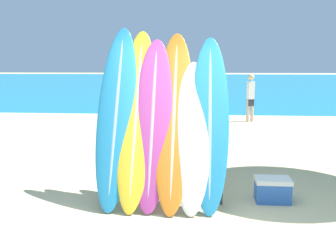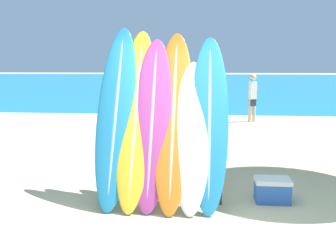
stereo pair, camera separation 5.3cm
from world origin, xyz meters
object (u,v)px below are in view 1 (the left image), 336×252
Objects in this scene: surfboard_slot_4 at (193,134)px; person_near_water at (162,94)px; person_mid_beach at (250,96)px; cooler_box at (273,190)px; surfboard_slot_0 at (117,113)px; surfboard_slot_3 at (174,117)px; surfboard_slot_5 at (210,120)px; surfboard_rack at (163,168)px; surfboard_slot_1 at (136,115)px; person_far_left at (143,93)px; surfboard_slot_2 at (153,120)px.

surfboard_slot_4 is 8.18m from person_near_water.
cooler_box is at bearing -119.90° from person_mid_beach.
surfboard_slot_3 is (0.78, 0.00, -0.04)m from surfboard_slot_0.
surfboard_slot_5 is at bearing -1.54° from surfboard_slot_0.
person_near_water is (-0.85, 8.09, 0.37)m from surfboard_rack.
surfboard_slot_3 reaches higher than person_near_water.
surfboard_rack is 3.38× the size of cooler_box.
cooler_box is (1.35, 0.05, -0.99)m from surfboard_slot_3.
surfboard_slot_1 is 1.34× the size of person_far_left.
surfboard_slot_0 reaches higher than surfboard_slot_2.
surfboard_slot_5 is at bearing 53.58° from person_near_water.
surfboard_slot_1 is 0.99m from surfboard_slot_5.
surfboard_slot_0 is at bearing -134.97° from person_mid_beach.
person_far_left is at bearing 105.32° from surfboard_slot_5.
person_far_left is at bearing 101.77° from surfboard_slot_3.
surfboard_slot_2 is at bearing -5.06° from surfboard_slot_0.
person_mid_beach is (2.71, 7.68, -0.35)m from surfboard_slot_0.
surfboard_slot_5 is at bearing 8.93° from surfboard_rack.
cooler_box is (2.34, -7.91, -0.69)m from person_near_water.
surfboard_slot_1 is at bearing 160.32° from surfboard_rack.
surfboard_slot_0 is 2.36m from cooler_box.
surfboard_slot_4 is 0.85× the size of surfboard_slot_5.
surfboard_slot_2 is at bearing -11.31° from surfboard_slot_1.
surfboard_slot_3 is 1.32× the size of person_far_left.
surfboard_slot_2 reaches higher than cooler_box.
surfboard_slot_5 is 4.72× the size of cooler_box.
person_far_left is at bearing 97.83° from surfboard_slot_1.
cooler_box is at bearing 9.24° from surfboard_slot_4.
surfboard_slot_5 is at bearing -126.18° from person_mid_beach.
surfboard_slot_1 is 1.05× the size of surfboard_slot_5.
surfboard_slot_3 is 1.67m from cooler_box.
surfboard_slot_0 is 1.36× the size of person_far_left.
surfboard_slot_1 is 1.02× the size of surfboard_slot_3.
surfboard_slot_0 is 0.27m from surfboard_slot_1.
cooler_box is at bearing 2.05° from surfboard_slot_3.
person_near_water is (-0.99, 7.96, -0.30)m from surfboard_slot_3.
surfboard_slot_0 is 1.07m from surfboard_slot_4.
surfboard_slot_0 is 1.07× the size of surfboard_slot_5.
surfboard_slot_4 reaches higher than cooler_box.
surfboard_slot_0 is 0.51m from surfboard_slot_2.
surfboard_slot_1 reaches higher than surfboard_slot_5.
person_far_left is 3.69× the size of cooler_box.
surfboard_slot_5 is at bearing -174.51° from cooler_box.
surfboard_rack is at bearing -173.07° from cooler_box.
surfboard_slot_0 reaches higher than person_near_water.
surfboard_slot_3 reaches higher than surfboard_slot_5.
surfboard_rack is at bearing -136.36° from surfboard_slot_3.
surfboard_slot_1 is (-0.37, 0.13, 0.69)m from surfboard_rack.
person_near_water is (-0.21, 7.96, -0.34)m from surfboard_slot_0.
surfboard_slot_5 is 1.45× the size of person_mid_beach.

